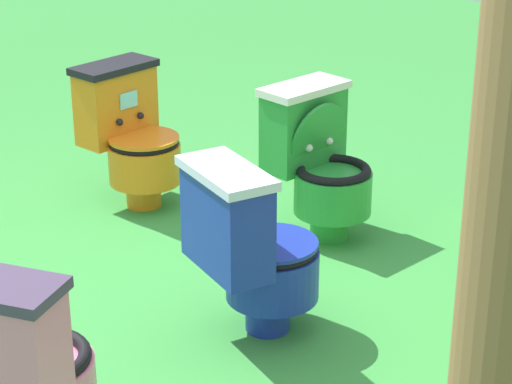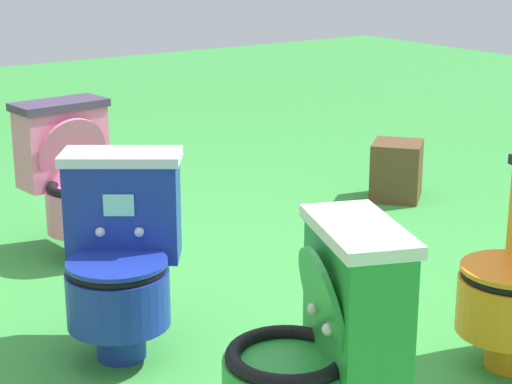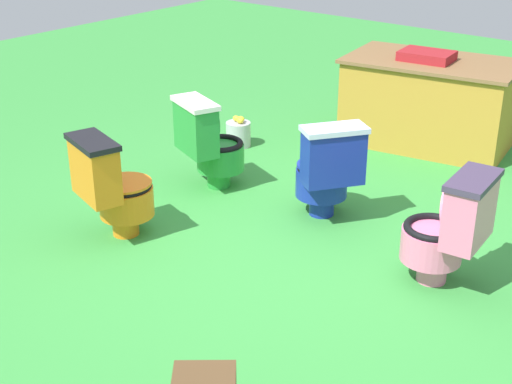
{
  "view_description": "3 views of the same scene",
  "coord_description": "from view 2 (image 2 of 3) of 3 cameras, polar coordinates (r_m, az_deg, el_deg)",
  "views": [
    {
      "loc": [
        2.9,
        2.08,
        2.03
      ],
      "look_at": [
        -0.46,
        0.5,
        0.49
      ],
      "focal_mm": 69.37,
      "sensor_mm": 36.0,
      "label": 1
    },
    {
      "loc": [
        -2.99,
        1.96,
        1.5
      ],
      "look_at": [
        -0.18,
        -0.01,
        0.5
      ],
      "focal_mm": 63.3,
      "sensor_mm": 36.0,
      "label": 2
    },
    {
      "loc": [
        2.39,
        -3.36,
        2.33
      ],
      "look_at": [
        -0.41,
        0.08,
        0.33
      ],
      "focal_mm": 51.49,
      "sensor_mm": 36.0,
      "label": 3
    }
  ],
  "objects": [
    {
      "name": "small_crate",
      "position": [
        5.25,
        8.87,
        1.35
      ],
      "size": [
        0.39,
        0.39,
        0.33
      ],
      "primitive_type": "cube",
      "rotation": [
        0.0,
        0.0,
        5.4
      ],
      "color": "brown",
      "rests_on": "ground"
    },
    {
      "name": "toilet_pink",
      "position": [
        4.34,
        -11.4,
        0.89
      ],
      "size": [
        0.53,
        0.45,
        0.73
      ],
      "rotation": [
        0.0,
        0.0,
        1.67
      ],
      "color": "pink",
      "rests_on": "ground"
    },
    {
      "name": "toilet_green",
      "position": [
        2.59,
        4.03,
        -9.66
      ],
      "size": [
        0.55,
        0.6,
        0.73
      ],
      "rotation": [
        0.0,
        0.0,
        5.91
      ],
      "color": "green",
      "rests_on": "ground"
    },
    {
      "name": "ground",
      "position": [
        3.88,
        -1.58,
        -6.48
      ],
      "size": [
        14.0,
        14.0,
        0.0
      ],
      "primitive_type": "plane",
      "color": "green"
    },
    {
      "name": "toilet_blue",
      "position": [
        3.3,
        -8.56,
        -3.94
      ],
      "size": [
        0.63,
        0.61,
        0.73
      ],
      "rotation": [
        0.0,
        0.0,
        0.96
      ],
      "color": "#192D9E",
      "rests_on": "ground"
    }
  ]
}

